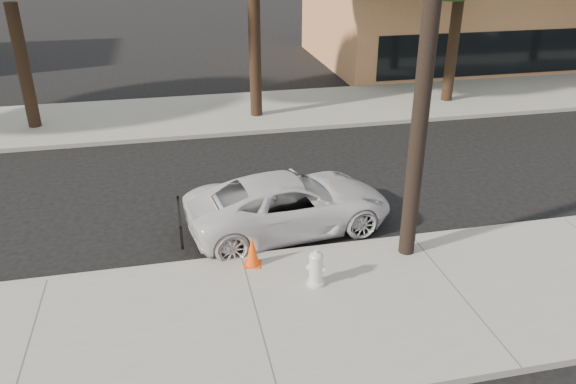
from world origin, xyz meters
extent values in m
plane|color=black|center=(0.00, 0.00, 0.00)|extent=(120.00, 120.00, 0.00)
cube|color=gray|center=(0.00, -4.30, 0.07)|extent=(90.00, 4.40, 0.15)
cube|color=gray|center=(0.00, 8.50, 0.07)|extent=(90.00, 5.00, 0.15)
cube|color=#9E9B93|center=(0.00, -2.10, 0.07)|extent=(90.00, 0.12, 0.16)
cube|color=#AE7848|center=(16.00, 16.00, 2.00)|extent=(18.00, 10.00, 4.00)
cylinder|color=black|center=(3.60, -2.70, 4.65)|extent=(0.34, 0.34, 9.00)
cylinder|color=black|center=(-6.00, 8.20, 2.28)|extent=(0.44, 0.44, 4.25)
cylinder|color=black|center=(2.00, 7.80, 2.53)|extent=(0.44, 0.44, 4.75)
cylinder|color=black|center=(10.00, 8.10, 2.35)|extent=(0.44, 0.44, 4.40)
imported|color=silver|center=(1.36, -0.86, 0.68)|extent=(5.18, 2.90, 1.37)
cylinder|color=silver|center=(1.32, -3.47, 0.18)|extent=(0.36, 0.36, 0.07)
cylinder|color=silver|center=(1.32, -3.47, 0.46)|extent=(0.27, 0.27, 0.62)
ellipsoid|color=silver|center=(1.32, -3.47, 0.79)|extent=(0.29, 0.29, 0.20)
cylinder|color=silver|center=(1.32, -3.47, 0.52)|extent=(0.40, 0.27, 0.12)
cylinder|color=silver|center=(1.32, -3.47, 0.52)|extent=(0.23, 0.25, 0.16)
cube|color=#FF4F0D|center=(0.19, -2.50, 0.16)|extent=(0.42, 0.42, 0.02)
cone|color=#FF4F0D|center=(0.19, -2.50, 0.49)|extent=(0.38, 0.38, 0.67)
camera|label=1|loc=(-1.25, -12.54, 6.70)|focal=35.00mm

